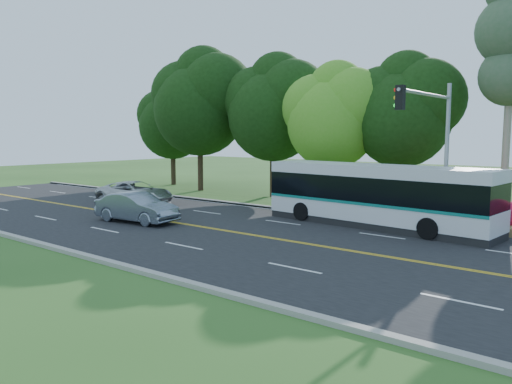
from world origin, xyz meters
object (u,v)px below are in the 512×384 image
Objects in this scene: traffic_signal at (434,132)px; suv at (135,193)px; transit_bus at (376,196)px; sedan at (137,207)px.

suv is (-18.63, -2.33, -3.90)m from traffic_signal.
sedan is at bearing -141.88° from transit_bus.
traffic_signal reaches higher than transit_bus.
suv is (-5.61, 4.24, -0.03)m from sedan.
traffic_signal is 4.18m from transit_bus.
sedan is at bearing -134.87° from suv.
traffic_signal reaches higher than suv.
suv is (-15.87, -2.39, -0.77)m from transit_bus.
transit_bus is 12.24m from sedan.
transit_bus is at bearing -63.72° from sedan.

